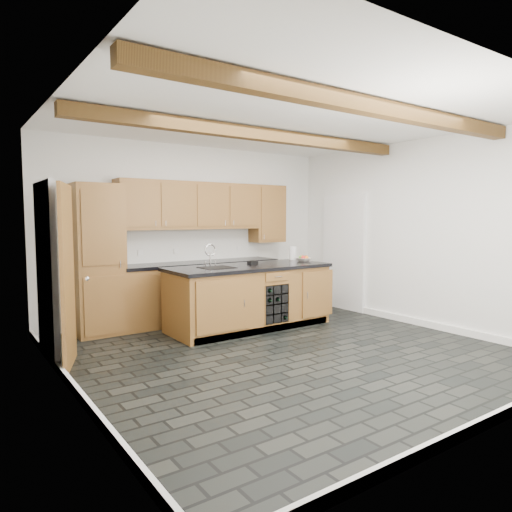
{
  "coord_description": "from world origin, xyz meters",
  "views": [
    {
      "loc": [
        -3.44,
        -4.27,
        1.64
      ],
      "look_at": [
        0.08,
        0.8,
        1.11
      ],
      "focal_mm": 32.0,
      "sensor_mm": 36.0,
      "label": 1
    }
  ],
  "objects_px": {
    "paper_towel": "(293,253)",
    "kitchen_scale": "(253,262)",
    "fruit_bowl": "(304,260)",
    "island": "(250,297)"
  },
  "relations": [
    {
      "from": "paper_towel",
      "to": "fruit_bowl",
      "type": "bearing_deg",
      "value": -96.94
    },
    {
      "from": "island",
      "to": "paper_towel",
      "type": "distance_m",
      "value": 1.3
    },
    {
      "from": "island",
      "to": "kitchen_scale",
      "type": "xyz_separation_m",
      "value": [
        0.17,
        0.18,
        0.49
      ]
    },
    {
      "from": "island",
      "to": "fruit_bowl",
      "type": "xyz_separation_m",
      "value": [
        1.07,
        0.03,
        0.49
      ]
    },
    {
      "from": "paper_towel",
      "to": "kitchen_scale",
      "type": "bearing_deg",
      "value": -169.17
    },
    {
      "from": "kitchen_scale",
      "to": "fruit_bowl",
      "type": "distance_m",
      "value": 0.91
    },
    {
      "from": "kitchen_scale",
      "to": "fruit_bowl",
      "type": "relative_size",
      "value": 0.76
    },
    {
      "from": "island",
      "to": "kitchen_scale",
      "type": "height_order",
      "value": "kitchen_scale"
    },
    {
      "from": "fruit_bowl",
      "to": "paper_towel",
      "type": "distance_m",
      "value": 0.34
    },
    {
      "from": "paper_towel",
      "to": "island",
      "type": "bearing_deg",
      "value": -161.96
    }
  ]
}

